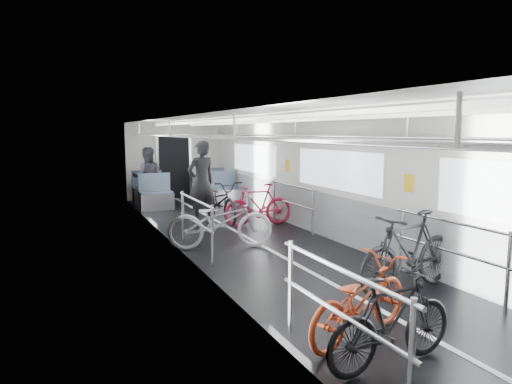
% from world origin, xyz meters
% --- Properties ---
extents(car_shell, '(3.02, 14.01, 2.41)m').
position_xyz_m(car_shell, '(0.00, 1.78, 1.13)').
color(car_shell, black).
rests_on(car_shell, ground).
extents(bike_left_near, '(1.70, 1.05, 0.84)m').
position_xyz_m(bike_left_near, '(-0.69, -3.73, 0.42)').
color(bike_left_near, '#9D3013').
rests_on(bike_left_near, floor).
extents(bike_left_mid, '(1.49, 0.51, 0.88)m').
position_xyz_m(bike_left_mid, '(-0.79, -4.33, 0.44)').
color(bike_left_mid, black).
rests_on(bike_left_mid, floor).
extents(bike_left_far, '(2.02, 1.11, 1.01)m').
position_xyz_m(bike_left_far, '(-0.77, 0.36, 0.50)').
color(bike_left_far, silver).
rests_on(bike_left_far, floor).
extents(bike_right_near, '(1.85, 0.74, 1.08)m').
position_xyz_m(bike_right_near, '(0.79, -2.80, 0.54)').
color(bike_right_near, black).
rests_on(bike_right_near, floor).
extents(bike_right_far, '(1.63, 0.58, 0.96)m').
position_xyz_m(bike_right_far, '(0.70, 1.95, 0.48)').
color(bike_right_far, '#A41433').
rests_on(bike_right_far, floor).
extents(bike_aisle, '(0.77, 1.94, 1.00)m').
position_xyz_m(bike_aisle, '(0.04, 2.68, 0.50)').
color(bike_aisle, black).
rests_on(bike_aisle, floor).
extents(person_standing, '(0.80, 0.63, 1.93)m').
position_xyz_m(person_standing, '(-0.38, 2.78, 0.97)').
color(person_standing, black).
rests_on(person_standing, floor).
extents(person_seated, '(0.94, 0.79, 1.70)m').
position_xyz_m(person_seated, '(-1.12, 5.58, 0.85)').
color(person_seated, '#2E2C34').
rests_on(person_seated, floor).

